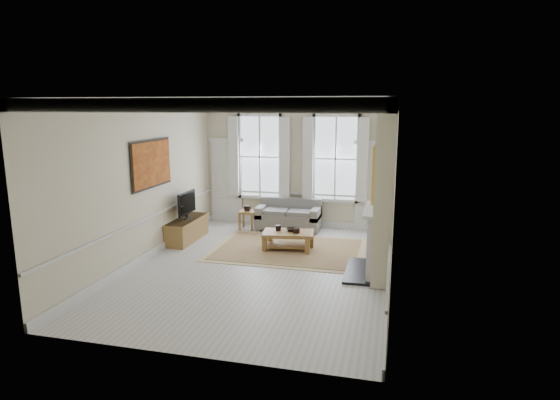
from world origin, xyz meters
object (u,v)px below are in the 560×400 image
(sofa, at_px, (289,217))
(side_table, at_px, (248,215))
(coffee_table, at_px, (288,235))
(tv_stand, at_px, (187,230))

(sofa, xyz_separation_m, side_table, (-1.08, -0.29, 0.06))
(sofa, bearing_deg, coffee_table, -77.80)
(sofa, height_order, tv_stand, sofa)
(coffee_table, relative_size, tv_stand, 0.81)
(sofa, height_order, coffee_table, sofa)
(sofa, xyz_separation_m, tv_stand, (-2.22, -1.65, -0.07))
(coffee_table, xyz_separation_m, tv_stand, (-2.61, 0.17, -0.08))
(coffee_table, height_order, tv_stand, tv_stand)
(side_table, relative_size, tv_stand, 0.34)
(side_table, height_order, tv_stand, tv_stand)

